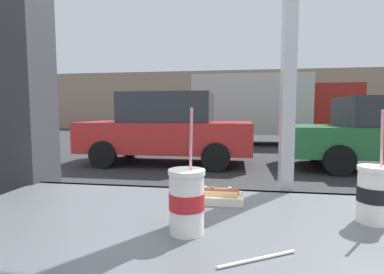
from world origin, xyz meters
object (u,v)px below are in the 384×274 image
object	(u,v)px
soda_cup_left	(373,193)
soda_cup_right	(187,200)
parked_car_red	(167,128)
box_truck	(269,107)
hotdog_tray_near	(209,195)

from	to	relation	value
soda_cup_left	soda_cup_right	bearing A→B (deg)	-163.93
soda_cup_left	soda_cup_right	xyz separation A→B (m)	(-0.51, -0.15, 0.00)
parked_car_red	box_truck	xyz separation A→B (m)	(3.05, 4.98, 0.62)
soda_cup_left	hotdog_tray_near	size ratio (longest dim) A/B	1.36
box_truck	soda_cup_right	bearing A→B (deg)	-97.19
hotdog_tray_near	box_truck	bearing A→B (deg)	82.81
soda_cup_left	soda_cup_right	world-z (taller)	soda_cup_right
parked_car_red	hotdog_tray_near	bearing A→B (deg)	-75.12
hotdog_tray_near	soda_cup_left	bearing A→B (deg)	-14.47
soda_cup_right	hotdog_tray_near	distance (m)	0.28
parked_car_red	soda_cup_right	bearing A→B (deg)	-76.01
soda_cup_left	soda_cup_right	size ratio (longest dim) A/B	0.99
soda_cup_right	box_truck	xyz separation A→B (m)	(1.44, 11.42, 0.43)
soda_cup_right	box_truck	world-z (taller)	box_truck
parked_car_red	box_truck	bearing A→B (deg)	58.56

